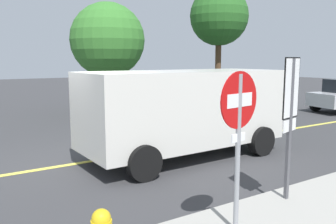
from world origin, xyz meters
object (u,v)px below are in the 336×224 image
Objects in this scene: white_van at (183,108)px; tree_centre_verge at (219,17)px; car_green_approaching at (229,101)px; speed_limit_sign at (291,104)px; stop_sign at (238,127)px; tree_left_verge at (108,40)px.

tree_centre_verge reaches higher than white_van.
car_green_approaching is at bearing -124.28° from tree_centre_verge.
speed_limit_sign is at bearing -125.35° from tree_centre_verge.
tree_centre_verge is at bearing 50.37° from stop_sign.
white_van is 8.31m from tree_left_verge.
stop_sign is 0.93× the size of speed_limit_sign.
speed_limit_sign is (1.51, 0.38, 0.17)m from stop_sign.
tree_centre_verge is (6.86, 6.65, 3.30)m from white_van.
stop_sign is 0.47× the size of tree_left_verge.
tree_centre_verge is at bearing 44.11° from white_van.
white_van is 1.14× the size of car_green_approaching.
speed_limit_sign is 0.50× the size of tree_left_verge.
speed_limit_sign is 12.75m from tree_centre_verge.
white_van is at bearing -143.98° from car_green_approaching.
stop_sign is 0.45× the size of white_van.
stop_sign is at bearing -129.63° from tree_centre_verge.
speed_limit_sign reaches higher than white_van.
speed_limit_sign is at bearing -95.53° from white_van.
tree_centre_verge reaches higher than tree_left_verge.
white_van is at bearing 64.42° from stop_sign.
tree_left_verge is at bearing 81.25° from speed_limit_sign.
stop_sign reaches higher than car_green_approaching.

